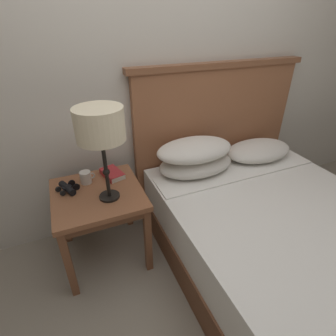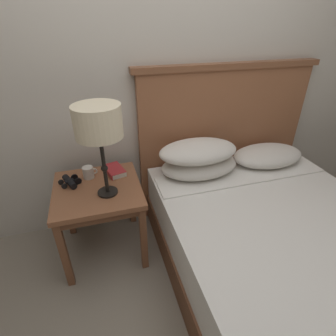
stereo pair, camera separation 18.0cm
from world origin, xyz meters
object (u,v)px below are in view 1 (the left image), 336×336
object	(u,v)px
binoculars_pair	(68,188)
coffee_mug	(86,177)
table_lamp	(100,127)
bed	(268,224)
book_on_nightstand	(112,174)
nightstand	(99,201)

from	to	relation	value
binoculars_pair	coffee_mug	bearing A→B (deg)	22.97
table_lamp	binoculars_pair	size ratio (longest dim) A/B	3.59
table_lamp	binoculars_pair	bearing A→B (deg)	143.79
coffee_mug	table_lamp	bearing A→B (deg)	-64.28
bed	binoculars_pair	size ratio (longest dim) A/B	11.15
book_on_nightstand	binoculars_pair	bearing A→B (deg)	-167.29
coffee_mug	binoculars_pair	bearing A→B (deg)	-157.03
table_lamp	coffee_mug	size ratio (longest dim) A/B	5.70
nightstand	table_lamp	bearing A→B (deg)	-52.81
binoculars_pair	coffee_mug	distance (m)	0.14
table_lamp	book_on_nightstand	distance (m)	0.53
bed	binoculars_pair	bearing A→B (deg)	155.90
table_lamp	book_on_nightstand	bearing A→B (deg)	73.89
table_lamp	bed	bearing A→B (deg)	-20.79
nightstand	binoculars_pair	xyz separation A→B (m)	(-0.17, 0.09, 0.10)
bed	book_on_nightstand	world-z (taller)	bed
binoculars_pair	table_lamp	bearing A→B (deg)	-36.21
book_on_nightstand	coffee_mug	world-z (taller)	coffee_mug
nightstand	table_lamp	size ratio (longest dim) A/B	0.99
nightstand	bed	bearing A→B (deg)	-23.60
nightstand	table_lamp	xyz separation A→B (m)	(0.07, -0.09, 0.56)
binoculars_pair	bed	bearing A→B (deg)	-24.10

